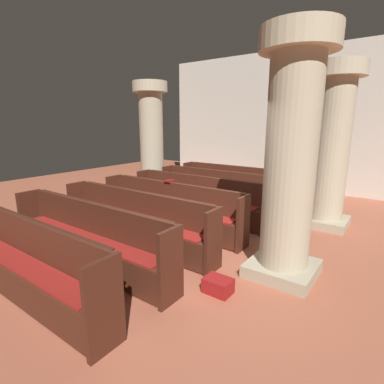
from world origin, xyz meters
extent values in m
plane|color=#AD5B42|center=(0.00, 0.00, 0.00)|extent=(19.20, 19.20, 0.00)
cube|color=silver|center=(0.00, 6.08, 2.25)|extent=(10.00, 0.16, 4.50)
cube|color=#4C2316|center=(-1.01, 3.48, 0.45)|extent=(3.33, 0.38, 0.05)
cube|color=#4C2316|center=(-1.01, 3.64, 0.73)|extent=(3.33, 0.04, 0.51)
cube|color=#411E13|center=(-1.01, 3.69, 0.98)|extent=(3.19, 0.06, 0.02)
cube|color=#442014|center=(-2.70, 3.48, 0.49)|extent=(0.06, 0.44, 0.99)
cube|color=#442014|center=(0.69, 3.48, 0.49)|extent=(0.06, 0.44, 0.99)
cube|color=#482115|center=(-1.01, 3.30, 0.23)|extent=(3.33, 0.03, 0.41)
cube|color=maroon|center=(-1.01, 3.46, 0.49)|extent=(3.06, 0.32, 0.03)
cube|color=#4C2316|center=(-1.01, 2.49, 0.45)|extent=(3.33, 0.38, 0.05)
cube|color=#4C2316|center=(-1.01, 2.65, 0.73)|extent=(3.33, 0.04, 0.51)
cube|color=#411E13|center=(-1.01, 2.70, 0.98)|extent=(3.19, 0.06, 0.02)
cube|color=#442014|center=(-2.70, 2.49, 0.49)|extent=(0.06, 0.44, 0.99)
cube|color=#442014|center=(0.69, 2.49, 0.49)|extent=(0.06, 0.44, 0.99)
cube|color=#482115|center=(-1.01, 2.31, 0.23)|extent=(3.33, 0.03, 0.41)
cube|color=maroon|center=(-1.01, 2.47, 0.49)|extent=(3.06, 0.32, 0.03)
cube|color=#4C2316|center=(-1.01, 1.50, 0.45)|extent=(3.33, 0.38, 0.05)
cube|color=#4C2316|center=(-1.01, 1.66, 0.73)|extent=(3.33, 0.04, 0.51)
cube|color=#411E13|center=(-1.01, 1.71, 0.98)|extent=(3.19, 0.06, 0.02)
cube|color=#442014|center=(-2.70, 1.50, 0.49)|extent=(0.06, 0.44, 0.99)
cube|color=#442014|center=(0.69, 1.50, 0.49)|extent=(0.06, 0.44, 0.99)
cube|color=#482115|center=(-1.01, 1.32, 0.23)|extent=(3.33, 0.03, 0.41)
cube|color=maroon|center=(-1.01, 1.48, 0.49)|extent=(3.06, 0.32, 0.03)
cube|color=#4C2316|center=(-1.01, 0.51, 0.45)|extent=(3.33, 0.38, 0.05)
cube|color=#4C2316|center=(-1.01, 0.67, 0.73)|extent=(3.33, 0.04, 0.51)
cube|color=#411E13|center=(-1.01, 0.72, 0.98)|extent=(3.19, 0.06, 0.02)
cube|color=#442014|center=(-2.70, 0.51, 0.49)|extent=(0.06, 0.44, 0.99)
cube|color=#442014|center=(0.69, 0.51, 0.49)|extent=(0.06, 0.44, 0.99)
cube|color=#482115|center=(-1.01, 0.33, 0.23)|extent=(3.33, 0.03, 0.41)
cube|color=maroon|center=(-1.01, 0.49, 0.49)|extent=(3.06, 0.32, 0.03)
cube|color=#4C2316|center=(-1.01, -0.48, 0.45)|extent=(3.33, 0.38, 0.05)
cube|color=#4C2316|center=(-1.01, -0.31, 0.73)|extent=(3.33, 0.05, 0.51)
cube|color=#411E13|center=(-1.01, -0.27, 0.98)|extent=(3.19, 0.06, 0.02)
cube|color=#442014|center=(-2.70, -0.48, 0.49)|extent=(0.06, 0.44, 0.99)
cube|color=#442014|center=(0.69, -0.48, 0.49)|extent=(0.06, 0.44, 0.99)
cube|color=#482115|center=(-1.01, -0.66, 0.23)|extent=(3.33, 0.03, 0.41)
cube|color=maroon|center=(-1.01, -0.50, 0.49)|extent=(3.06, 0.32, 0.03)
cube|color=#4C2316|center=(-1.01, -1.47, 0.45)|extent=(3.33, 0.38, 0.05)
cube|color=#4C2316|center=(-1.01, -1.30, 0.73)|extent=(3.33, 0.04, 0.51)
cube|color=#411E13|center=(-1.01, -1.26, 0.98)|extent=(3.19, 0.06, 0.02)
cube|color=#442014|center=(-2.70, -1.47, 0.49)|extent=(0.06, 0.44, 0.99)
cube|color=#442014|center=(0.69, -1.47, 0.49)|extent=(0.06, 0.44, 0.99)
cube|color=#482115|center=(-1.01, -1.65, 0.23)|extent=(3.33, 0.03, 0.41)
cube|color=maroon|center=(-1.01, -1.49, 0.49)|extent=(3.06, 0.32, 0.03)
cube|color=#4C2316|center=(-1.01, -2.46, 0.45)|extent=(3.33, 0.38, 0.05)
cube|color=#4C2316|center=(-1.01, -2.29, 0.73)|extent=(3.33, 0.04, 0.51)
cube|color=#411E13|center=(-1.01, -2.25, 0.98)|extent=(3.19, 0.06, 0.02)
cube|color=#442014|center=(0.69, -2.46, 0.49)|extent=(0.06, 0.44, 0.99)
cube|color=#482115|center=(-1.01, -2.64, 0.23)|extent=(3.33, 0.03, 0.41)
cube|color=maroon|center=(-1.01, -2.48, 0.49)|extent=(3.06, 0.32, 0.03)
cube|color=tan|center=(1.56, 2.76, 0.09)|extent=(0.96, 0.96, 0.18)
cylinder|color=#BCB293|center=(1.56, 2.76, 1.63)|extent=(0.71, 0.71, 2.91)
cylinder|color=beige|center=(1.56, 2.76, 3.24)|extent=(1.03, 1.03, 0.30)
cube|color=tan|center=(-3.53, 2.71, 0.09)|extent=(0.96, 0.96, 0.18)
cylinder|color=#BCB293|center=(-3.53, 2.71, 1.63)|extent=(0.71, 0.71, 2.91)
cylinder|color=beige|center=(-3.53, 2.71, 3.24)|extent=(1.03, 1.03, 0.30)
cube|color=tan|center=(1.56, 0.07, 0.09)|extent=(0.94, 0.94, 0.18)
cylinder|color=#BCB293|center=(1.56, 0.07, 1.63)|extent=(0.70, 0.70, 2.91)
cylinder|color=beige|center=(1.56, 0.07, 3.24)|extent=(1.01, 1.01, 0.30)
cube|color=brown|center=(-0.29, 4.85, 0.03)|extent=(0.45, 0.45, 0.06)
cube|color=brown|center=(-0.29, 4.85, 0.47)|extent=(0.28, 0.28, 0.95)
cube|color=brown|center=(-0.29, 4.85, 1.01)|extent=(0.48, 0.35, 0.15)
cube|color=maroon|center=(-1.15, 0.72, 1.01)|extent=(0.14, 0.19, 0.04)
cube|color=maroon|center=(1.04, -0.92, 0.10)|extent=(0.37, 0.27, 0.20)
camera|label=1|loc=(2.82, -4.00, 2.22)|focal=27.65mm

